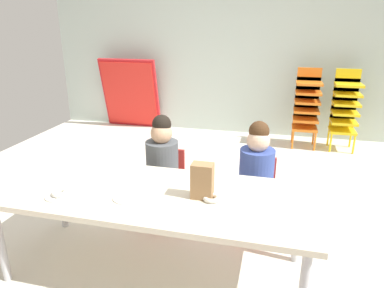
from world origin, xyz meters
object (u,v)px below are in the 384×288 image
object	(u,v)px
seated_child_middle_seat	(257,169)
paper_plate_near_edge	(60,195)
donut_powdered_loose	(212,198)
paper_bag_brown	(202,181)
paper_plate_center_table	(128,197)
craft_table	(154,198)
seated_child_near_camera	(163,160)
kid_chair_orange_stack	(307,104)
donut_powdered_on_plate	(60,193)
kid_chair_yellow_stack	(345,106)
folded_activity_table	(130,94)

from	to	relation	value
seated_child_middle_seat	paper_plate_near_edge	bearing A→B (deg)	-144.45
seated_child_middle_seat	donut_powdered_loose	xyz separation A→B (m)	(-0.22, -0.64, 0.05)
seated_child_middle_seat	paper_bag_brown	distance (m)	0.69
seated_child_middle_seat	paper_plate_center_table	xyz separation A→B (m)	(-0.72, -0.73, 0.04)
craft_table	seated_child_near_camera	distance (m)	0.64
kid_chair_orange_stack	donut_powdered_on_plate	world-z (taller)	kid_chair_orange_stack
seated_child_near_camera	donut_powdered_on_plate	xyz separation A→B (m)	(-0.39, -0.81, 0.06)
craft_table	paper_plate_center_table	bearing A→B (deg)	-137.07
craft_table	donut_powdered_on_plate	world-z (taller)	donut_powdered_on_plate
kid_chair_yellow_stack	paper_plate_near_edge	distance (m)	3.72
seated_child_near_camera	seated_child_middle_seat	xyz separation A→B (m)	(0.75, 0.00, 0.00)
donut_powdered_on_plate	donut_powdered_loose	bearing A→B (deg)	10.84
donut_powdered_loose	kid_chair_yellow_stack	bearing A→B (deg)	67.85
seated_child_near_camera	paper_plate_center_table	bearing A→B (deg)	-87.90
craft_table	folded_activity_table	bearing A→B (deg)	115.98
kid_chair_yellow_stack	paper_plate_center_table	xyz separation A→B (m)	(-1.68, -3.00, 0.02)
kid_chair_orange_stack	paper_plate_center_table	size ratio (longest dim) A/B	5.78
paper_plate_near_edge	donut_powdered_loose	distance (m)	0.93
kid_chair_orange_stack	paper_plate_near_edge	distance (m)	3.48
donut_powdered_loose	paper_plate_near_edge	bearing A→B (deg)	-169.16
kid_chair_orange_stack	donut_powdered_loose	size ratio (longest dim) A/B	9.67
paper_bag_brown	paper_plate_near_edge	xyz separation A→B (m)	(-0.85, -0.20, -0.11)
paper_bag_brown	paper_plate_near_edge	bearing A→B (deg)	-166.98
kid_chair_yellow_stack	seated_child_middle_seat	bearing A→B (deg)	-112.92
donut_powdered_loose	seated_child_middle_seat	bearing A→B (deg)	70.63
seated_child_middle_seat	kid_chair_yellow_stack	world-z (taller)	kid_chair_yellow_stack
seated_child_near_camera	donut_powdered_loose	xyz separation A→B (m)	(0.52, -0.64, 0.05)
kid_chair_orange_stack	kid_chair_yellow_stack	size ratio (longest dim) A/B	1.00
seated_child_near_camera	kid_chair_orange_stack	bearing A→B (deg)	61.45
seated_child_middle_seat	seated_child_near_camera	bearing A→B (deg)	180.00
paper_plate_near_edge	donut_powdered_on_plate	bearing A→B (deg)	0.00
kid_chair_yellow_stack	paper_plate_center_table	distance (m)	3.44
kid_chair_yellow_stack	folded_activity_table	world-z (taller)	folded_activity_table
seated_child_middle_seat	paper_plate_center_table	distance (m)	1.03
craft_table	paper_plate_near_edge	bearing A→B (deg)	-160.29
donut_powdered_loose	paper_bag_brown	bearing A→B (deg)	160.63
donut_powdered_on_plate	donut_powdered_loose	size ratio (longest dim) A/B	0.97
kid_chair_orange_stack	paper_bag_brown	size ratio (longest dim) A/B	4.73
paper_bag_brown	donut_powdered_loose	size ratio (longest dim) A/B	2.05
kid_chair_orange_stack	donut_powdered_on_plate	distance (m)	3.48
kid_chair_orange_stack	paper_bag_brown	bearing A→B (deg)	-104.99
kid_chair_yellow_stack	donut_powdered_loose	world-z (taller)	kid_chair_yellow_stack
kid_chair_orange_stack	paper_plate_near_edge	size ratio (longest dim) A/B	5.78
craft_table	seated_child_middle_seat	bearing A→B (deg)	45.95
kid_chair_yellow_stack	paper_plate_center_table	world-z (taller)	kid_chair_yellow_stack
craft_table	donut_powdered_loose	size ratio (longest dim) A/B	18.54
paper_plate_near_edge	seated_child_middle_seat	bearing A→B (deg)	35.55
craft_table	kid_chair_orange_stack	size ratio (longest dim) A/B	1.92
kid_chair_yellow_stack	donut_powdered_on_plate	distance (m)	3.72
craft_table	donut_powdered_loose	distance (m)	0.38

